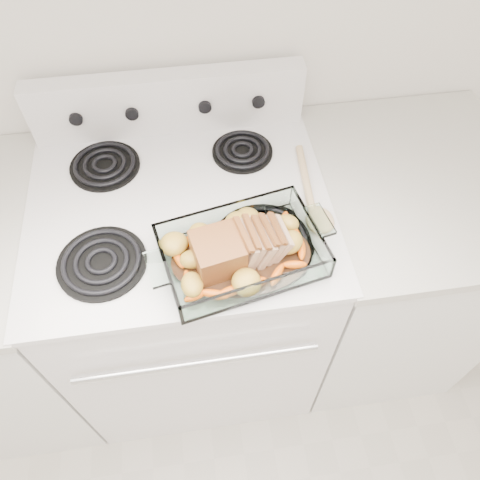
{
  "coord_description": "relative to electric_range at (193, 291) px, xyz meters",
  "views": [
    {
      "loc": [
        0.04,
        0.86,
        1.85
      ],
      "look_at": [
        0.13,
        1.48,
        0.99
      ],
      "focal_mm": 35.0,
      "sensor_mm": 36.0,
      "label": 1
    }
  ],
  "objects": [
    {
      "name": "wooden_spoon",
      "position": [
        0.34,
        -0.06,
        0.46
      ],
      "size": [
        0.07,
        0.31,
        0.02
      ],
      "rotation": [
        0.0,
        0.0,
        -0.08
      ],
      "color": "beige",
      "rests_on": "electric_range"
    },
    {
      "name": "baking_dish",
      "position": [
        0.13,
        -0.2,
        0.48
      ],
      "size": [
        0.35,
        0.23,
        0.07
      ],
      "rotation": [
        0.0,
        0.0,
        0.2
      ],
      "color": "silver",
      "rests_on": "electric_range"
    },
    {
      "name": "roast_vegetables",
      "position": [
        0.13,
        -0.16,
        0.49
      ],
      "size": [
        0.37,
        0.2,
        0.05
      ],
      "rotation": [
        0.0,
        0.0,
        -0.39
      ],
      "color": "#FF5C16",
      "rests_on": "baking_dish"
    },
    {
      "name": "counter_right",
      "position": [
        0.66,
        -0.0,
        -0.02
      ],
      "size": [
        0.58,
        0.68,
        0.93
      ],
      "color": "white",
      "rests_on": "ground"
    },
    {
      "name": "electric_range",
      "position": [
        0.0,
        0.0,
        0.0
      ],
      "size": [
        0.78,
        0.7,
        1.12
      ],
      "color": "white",
      "rests_on": "ground"
    },
    {
      "name": "pork_roast",
      "position": [
        0.11,
        -0.2,
        0.51
      ],
      "size": [
        0.22,
        0.11,
        0.09
      ],
      "rotation": [
        0.0,
        0.0,
        0.01
      ],
      "color": "brown",
      "rests_on": "baking_dish"
    }
  ]
}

